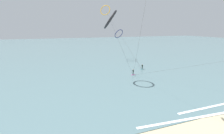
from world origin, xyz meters
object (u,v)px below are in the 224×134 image
(surfer_teal, at_px, (142,67))
(kite_amber, at_px, (105,10))
(kite_charcoal, at_px, (110,20))
(surfer_magenta, at_px, (133,72))
(kite_navy, at_px, (119,34))

(surfer_teal, xyz_separation_m, kite_amber, (-6.48, 19.05, 19.21))
(surfer_teal, bearing_deg, kite_charcoal, 16.53)
(surfer_teal, height_order, kite_amber, kite_amber)
(surfer_magenta, relative_size, kite_charcoal, 0.10)
(kite_navy, bearing_deg, surfer_magenta, 56.09)
(surfer_teal, bearing_deg, surfer_magenta, 26.90)
(surfer_magenta, distance_m, kite_amber, 30.62)
(kite_amber, bearing_deg, surfer_magenta, -47.19)
(surfer_teal, distance_m, kite_amber, 27.81)
(surfer_teal, distance_m, kite_navy, 21.70)
(surfer_magenta, distance_m, kite_charcoal, 16.74)
(surfer_teal, height_order, kite_navy, kite_navy)
(kite_navy, bearing_deg, kite_amber, -19.75)
(surfer_magenta, bearing_deg, kite_navy, 168.24)
(surfer_magenta, bearing_deg, kite_charcoal, -69.43)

